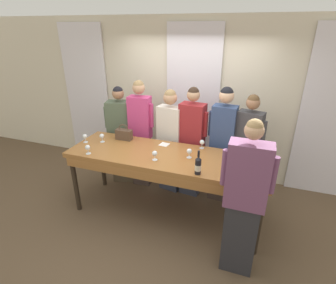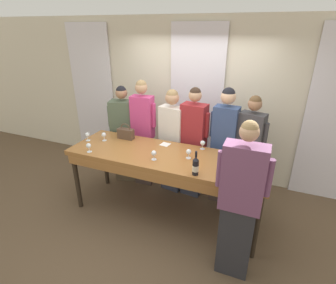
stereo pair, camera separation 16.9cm
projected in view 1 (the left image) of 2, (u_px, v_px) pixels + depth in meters
name	position (u px, v px, depth m)	size (l,w,h in m)	color
ground_plane	(166.00, 212.00, 4.01)	(18.00, 18.00, 0.00)	brown
wall_back	(193.00, 100.00, 4.70)	(12.00, 0.06, 2.80)	beige
curtain_panel_left	(87.00, 94.00, 5.34)	(0.94, 0.03, 2.69)	white
curtain_panel_center	(192.00, 104.00, 4.67)	(0.94, 0.03, 2.69)	white
curtain_panel_right	(333.00, 117.00, 3.99)	(0.94, 0.03, 2.69)	white
tasting_bar	(165.00, 161.00, 3.63)	(2.76, 0.88, 1.00)	#9E6633
wine_bottle	(198.00, 165.00, 3.09)	(0.08, 0.08, 0.31)	black
handbag	(124.00, 134.00, 4.06)	(0.25, 0.11, 0.25)	brown
wine_glass_front_left	(102.00, 136.00, 3.97)	(0.07, 0.07, 0.13)	white
wine_glass_front_mid	(243.00, 157.00, 3.35)	(0.07, 0.07, 0.13)	white
wine_glass_front_right	(88.00, 148.00, 3.59)	(0.07, 0.07, 0.13)	white
wine_glass_center_left	(155.00, 154.00, 3.42)	(0.07, 0.07, 0.13)	white
wine_glass_center_mid	(189.00, 152.00, 3.48)	(0.07, 0.07, 0.13)	white
wine_glass_center_right	(267.00, 159.00, 3.30)	(0.07, 0.07, 0.13)	white
wine_glass_back_left	(85.00, 137.00, 3.95)	(0.07, 0.07, 0.13)	white
wine_glass_back_mid	(202.00, 143.00, 3.75)	(0.07, 0.07, 0.13)	white
napkin	(164.00, 144.00, 3.91)	(0.15, 0.15, 0.00)	white
guest_olive_jacket	(121.00, 136.00, 4.54)	(0.53, 0.36, 1.73)	brown
guest_pink_top	(141.00, 133.00, 4.39)	(0.47, 0.23, 1.85)	#473833
guest_cream_sweater	(170.00, 140.00, 4.25)	(0.51, 0.27, 1.75)	#383D51
guest_striped_shirt	(192.00, 142.00, 4.14)	(0.49, 0.28, 1.81)	#383D51
guest_navy_coat	(222.00, 144.00, 3.97)	(0.47, 0.25, 1.85)	#473833
guest_beige_cap	(247.00, 150.00, 3.89)	(0.47, 0.29, 1.77)	#383D51
host_pouring	(244.00, 201.00, 2.72)	(0.53, 0.21, 1.85)	#28282D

